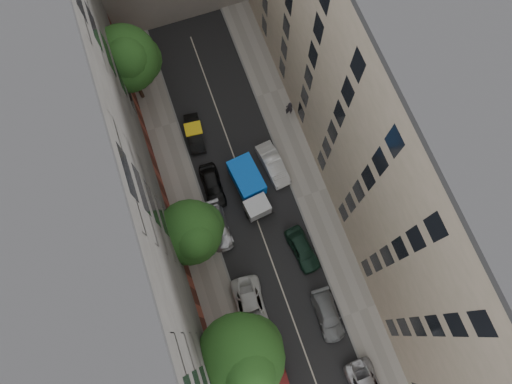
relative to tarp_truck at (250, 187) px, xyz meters
name	(u,v)px	position (x,y,z in m)	size (l,w,h in m)	color
ground	(254,213)	(-0.28, -2.08, -1.40)	(120.00, 120.00, 0.00)	#4C4C49
road_surface	(254,213)	(-0.28, -2.08, -1.39)	(8.00, 44.00, 0.02)	black
sidewalk_left	(196,233)	(-5.78, -2.08, -1.32)	(3.00, 44.00, 0.15)	gray
sidewalk_right	(311,194)	(5.22, -2.08, -1.32)	(3.00, 44.00, 0.15)	gray
building_left	(99,228)	(-11.28, -2.08, 8.60)	(8.00, 44.00, 20.00)	#474543
building_right	(399,129)	(10.72, -2.08, 8.60)	(8.00, 44.00, 20.00)	#BCA892
tarp_truck	(250,187)	(0.00, 0.00, 0.00)	(2.77, 5.71, 2.54)	black
car_left_1	(277,375)	(-3.08, -15.48, -0.68)	(1.52, 4.36, 1.44)	#501010
car_left_2	(251,308)	(-3.33, -9.88, -0.65)	(2.47, 5.36, 1.49)	silver
car_left_3	(218,226)	(-3.78, -2.28, -0.73)	(1.87, 4.60, 1.33)	#B3B3B8
car_left_4	(212,186)	(-3.08, 1.41, -0.66)	(1.74, 4.34, 1.48)	black
car_left_5	(195,133)	(-3.08, 6.92, -0.74)	(1.40, 4.01, 1.32)	black
car_right_1	(328,315)	(2.52, -12.52, -0.75)	(1.82, 4.48, 1.30)	slate
car_right_2	(303,249)	(2.52, -6.68, -0.67)	(1.73, 4.29, 1.46)	black
car_right_3	(273,165)	(2.79, 1.52, -0.65)	(1.57, 4.52, 1.49)	silver
tree_near	(242,359)	(-5.04, -13.19, 5.43)	(6.30, 6.17, 10.11)	#382619
tree_mid	(191,233)	(-5.88, -3.19, 3.50)	(5.43, 5.18, 7.47)	#382619
tree_far	(127,61)	(-6.58, 12.53, 4.90)	(5.92, 5.74, 9.33)	#382619
lamp_post	(210,246)	(-4.84, -4.43, 2.44)	(0.36, 0.36, 5.92)	#1A5B3A
pedestrian	(289,108)	(6.12, 6.22, -0.27)	(0.71, 0.47, 1.95)	black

